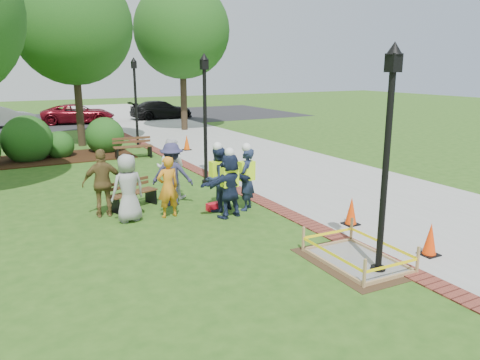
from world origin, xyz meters
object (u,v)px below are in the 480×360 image
bench_near (133,199)px  lamp_near (387,144)px  hivis_worker_b (246,177)px  wet_concrete_pad (357,251)px  hivis_worker_a (230,183)px  cone_front (430,240)px  hivis_worker_c (218,177)px

bench_near → lamp_near: (2.98, -6.35, 2.24)m
hivis_worker_b → wet_concrete_pad: bearing=-86.8°
lamp_near → hivis_worker_b: 4.97m
bench_near → hivis_worker_a: size_ratio=0.81×
bench_near → cone_front: size_ratio=2.08×
cone_front → wet_concrete_pad: bearing=163.0°
hivis_worker_a → hivis_worker_b: hivis_worker_b is taller
lamp_near → hivis_worker_a: lamp_near is taller
lamp_near → hivis_worker_b: lamp_near is taller
hivis_worker_b → hivis_worker_c: size_ratio=0.98×
bench_near → wet_concrete_pad: bearing=-63.2°
bench_near → hivis_worker_c: size_ratio=0.78×
bench_near → cone_front: bearing=-54.5°
cone_front → hivis_worker_c: hivis_worker_c is taller
bench_near → cone_front: 7.71m
wet_concrete_pad → hivis_worker_c: hivis_worker_c is taller
hivis_worker_a → cone_front: bearing=-60.1°
cone_front → hivis_worker_b: hivis_worker_b is taller
hivis_worker_b → hivis_worker_c: bearing=159.8°
lamp_near → hivis_worker_c: size_ratio=2.24×
lamp_near → hivis_worker_c: (-1.01, 4.98, -1.54)m
wet_concrete_pad → cone_front: 1.62m
wet_concrete_pad → cone_front: (1.54, -0.47, 0.11)m
hivis_worker_a → hivis_worker_c: bearing=93.4°
cone_front → hivis_worker_b: 5.00m
wet_concrete_pad → hivis_worker_a: (-0.92, 3.81, 0.68)m
lamp_near → hivis_worker_c: lamp_near is taller
cone_front → hivis_worker_a: size_ratio=0.39×
lamp_near → hivis_worker_c: bearing=101.4°
wet_concrete_pad → bench_near: bearing=116.8°
wet_concrete_pad → hivis_worker_c: (-0.96, 4.44, 0.71)m
bench_near → hivis_worker_c: 2.50m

